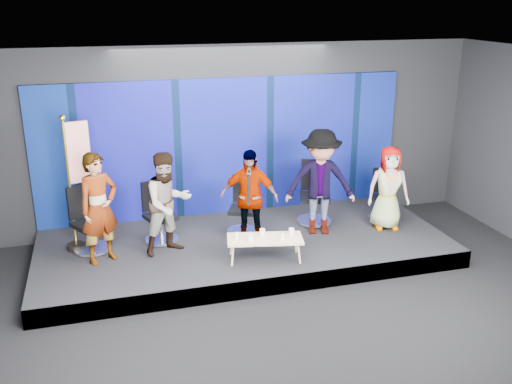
# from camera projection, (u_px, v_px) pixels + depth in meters

# --- Properties ---
(ground) EXTENTS (10.00, 10.00, 0.00)m
(ground) POSITION_uv_depth(u_px,v_px,m) (291.00, 331.00, 7.73)
(ground) COLOR black
(ground) RESTS_ON ground
(room_walls) EXTENTS (10.02, 8.02, 3.51)m
(room_walls) POSITION_uv_depth(u_px,v_px,m) (295.00, 159.00, 6.94)
(room_walls) COLOR black
(room_walls) RESTS_ON ground
(riser) EXTENTS (7.00, 3.00, 0.30)m
(riser) POSITION_uv_depth(u_px,v_px,m) (245.00, 247.00, 9.96)
(riser) COLOR black
(riser) RESTS_ON ground
(backdrop) EXTENTS (7.00, 0.08, 2.60)m
(backdrop) POSITION_uv_depth(u_px,v_px,m) (225.00, 147.00, 10.81)
(backdrop) COLOR #072055
(backdrop) RESTS_ON riser
(chair_a) EXTENTS (0.85, 0.85, 1.10)m
(chair_a) POSITION_uv_depth(u_px,v_px,m) (89.00, 230.00, 9.39)
(chair_a) COLOR silver
(chair_a) RESTS_ON riser
(panelist_a) EXTENTS (0.78, 0.69, 1.78)m
(panelist_a) POSITION_uv_depth(u_px,v_px,m) (99.00, 208.00, 8.85)
(panelist_a) COLOR black
(panelist_a) RESTS_ON riser
(chair_b) EXTENTS (0.75, 0.75, 1.05)m
(chair_b) POSITION_uv_depth(u_px,v_px,m) (160.00, 222.00, 9.77)
(chair_b) COLOR silver
(chair_b) RESTS_ON riser
(panelist_b) EXTENTS (0.99, 0.88, 1.69)m
(panelist_b) POSITION_uv_depth(u_px,v_px,m) (168.00, 203.00, 9.18)
(panelist_b) COLOR black
(panelist_b) RESTS_ON riser
(chair_c) EXTENTS (0.76, 0.76, 1.02)m
(chair_c) POSITION_uv_depth(u_px,v_px,m) (243.00, 214.00, 10.13)
(chair_c) COLOR silver
(chair_c) RESTS_ON riser
(panelist_c) EXTENTS (1.05, 0.76, 1.65)m
(panelist_c) POSITION_uv_depth(u_px,v_px,m) (249.00, 197.00, 9.51)
(panelist_c) COLOR black
(panelist_c) RESTS_ON riser
(chair_d) EXTENTS (0.80, 0.80, 1.16)m
(chair_d) POSITION_uv_depth(u_px,v_px,m) (314.00, 202.00, 10.58)
(chair_d) COLOR silver
(chair_d) RESTS_ON riser
(panelist_d) EXTENTS (1.36, 1.00, 1.88)m
(panelist_d) POSITION_uv_depth(u_px,v_px,m) (320.00, 182.00, 9.92)
(panelist_d) COLOR black
(panelist_d) RESTS_ON riser
(chair_e) EXTENTS (0.64, 0.64, 0.94)m
(chair_e) POSITION_uv_depth(u_px,v_px,m) (383.00, 202.00, 10.80)
(chair_e) COLOR silver
(chair_e) RESTS_ON riser
(panelist_e) EXTENTS (0.84, 0.65, 1.52)m
(panelist_e) POSITION_uv_depth(u_px,v_px,m) (388.00, 188.00, 10.18)
(panelist_e) COLOR black
(panelist_e) RESTS_ON riser
(coffee_table) EXTENTS (1.27, 0.74, 0.37)m
(coffee_table) POSITION_uv_depth(u_px,v_px,m) (265.00, 240.00, 9.07)
(coffee_table) COLOR tan
(coffee_table) RESTS_ON riser
(mug_a) EXTENTS (0.07, 0.07, 0.08)m
(mug_a) POSITION_uv_depth(u_px,v_px,m) (237.00, 235.00, 9.05)
(mug_a) COLOR silver
(mug_a) RESTS_ON coffee_table
(mug_b) EXTENTS (0.09, 0.09, 0.11)m
(mug_b) POSITION_uv_depth(u_px,v_px,m) (251.00, 237.00, 8.95)
(mug_b) COLOR silver
(mug_b) RESTS_ON coffee_table
(mug_c) EXTENTS (0.09, 0.09, 0.10)m
(mug_c) POSITION_uv_depth(u_px,v_px,m) (262.00, 232.00, 9.16)
(mug_c) COLOR silver
(mug_c) RESTS_ON coffee_table
(mug_d) EXTENTS (0.08, 0.08, 0.09)m
(mug_d) POSITION_uv_depth(u_px,v_px,m) (283.00, 237.00, 8.99)
(mug_d) COLOR silver
(mug_d) RESTS_ON coffee_table
(mug_e) EXTENTS (0.09, 0.09, 0.10)m
(mug_e) POSITION_uv_depth(u_px,v_px,m) (291.00, 231.00, 9.17)
(mug_e) COLOR silver
(mug_e) RESTS_ON coffee_table
(flag_stand) EXTENTS (0.52, 0.30, 2.28)m
(flag_stand) POSITION_uv_depth(u_px,v_px,m) (76.00, 180.00, 9.19)
(flag_stand) COLOR black
(flag_stand) RESTS_ON riser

